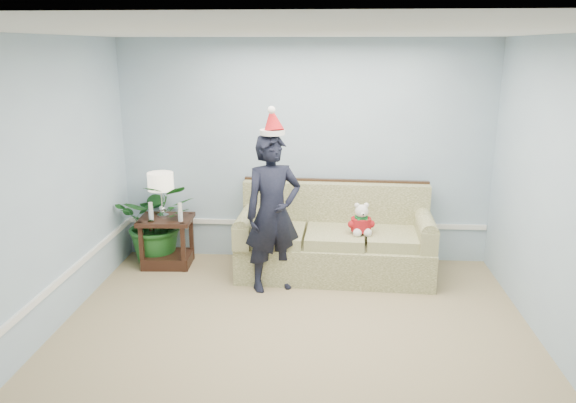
% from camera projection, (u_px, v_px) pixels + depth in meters
% --- Properties ---
extents(room_shell, '(4.54, 5.04, 2.74)m').
position_uv_depth(room_shell, '(291.00, 210.00, 4.41)').
color(room_shell, tan).
rests_on(room_shell, ground).
extents(wainscot_trim, '(4.49, 4.99, 0.06)m').
position_uv_depth(wainscot_trim, '(186.00, 259.00, 5.87)').
color(wainscot_trim, white).
rests_on(wainscot_trim, room_shell).
extents(sofa, '(2.26, 1.03, 1.05)m').
position_uv_depth(sofa, '(335.00, 242.00, 6.60)').
color(sofa, brown).
rests_on(sofa, room_shell).
extents(side_table, '(0.65, 0.56, 0.60)m').
position_uv_depth(side_table, '(167.00, 247.00, 6.85)').
color(side_table, '#351D13').
rests_on(side_table, room_shell).
extents(table_lamp, '(0.31, 0.31, 0.54)m').
position_uv_depth(table_lamp, '(161.00, 183.00, 6.68)').
color(table_lamp, silver).
rests_on(table_lamp, side_table).
extents(candle_pair, '(0.41, 0.06, 0.22)m').
position_uv_depth(candle_pair, '(166.00, 212.00, 6.60)').
color(candle_pair, silver).
rests_on(candle_pair, side_table).
extents(houseplant, '(1.06, 0.96, 1.04)m').
position_uv_depth(houseplant, '(158.00, 221.00, 6.90)').
color(houseplant, '#1D5920').
rests_on(houseplant, room_shell).
extents(man, '(0.74, 0.64, 1.72)m').
position_uv_depth(man, '(273.00, 214.00, 6.02)').
color(man, black).
rests_on(man, room_shell).
extents(santa_hat, '(0.36, 0.38, 0.31)m').
position_uv_depth(santa_hat, '(272.00, 122.00, 5.78)').
color(santa_hat, silver).
rests_on(santa_hat, man).
extents(teddy_bear, '(0.26, 0.27, 0.37)m').
position_uv_depth(teddy_bear, '(361.00, 223.00, 6.31)').
color(teddy_bear, silver).
rests_on(teddy_bear, sofa).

